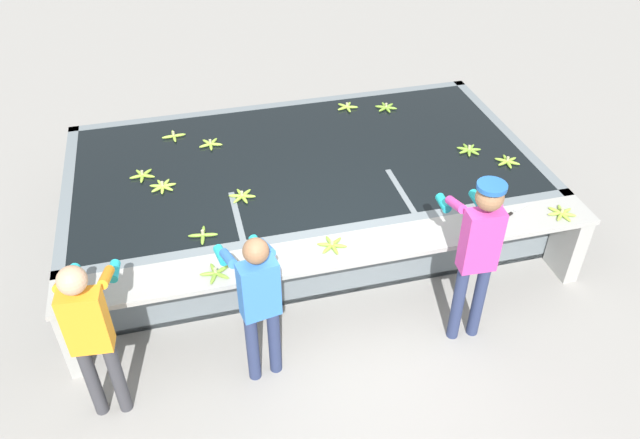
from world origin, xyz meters
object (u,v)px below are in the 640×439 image
(banana_bunch_floating_3, at_px, (507,161))
(banana_bunch_floating_6, at_px, (203,235))
(worker_2, at_px, (478,247))
(banana_bunch_ledge_0, at_px, (561,213))
(worker_1, at_px, (258,297))
(banana_bunch_floating_2, at_px, (174,136))
(knife_0, at_px, (513,212))
(banana_bunch_ledge_2, at_px, (332,245))
(worker_0, at_px, (90,329))
(banana_bunch_ledge_1, at_px, (216,273))
(banana_bunch_floating_7, at_px, (143,175))
(banana_bunch_floating_4, at_px, (163,186))
(banana_bunch_floating_1, at_px, (386,107))
(banana_bunch_floating_0, at_px, (242,196))
(banana_bunch_floating_5, at_px, (469,150))
(banana_bunch_floating_9, at_px, (211,144))
(banana_bunch_floating_8, at_px, (347,107))

(banana_bunch_floating_3, bearing_deg, banana_bunch_floating_6, -172.38)
(worker_2, distance_m, banana_bunch_ledge_0, 1.30)
(worker_1, relative_size, banana_bunch_floating_6, 5.50)
(banana_bunch_floating_2, bearing_deg, knife_0, -36.45)
(worker_2, height_order, banana_bunch_ledge_2, worker_2)
(worker_1, bearing_deg, worker_0, -177.23)
(banana_bunch_ledge_1, bearing_deg, banana_bunch_floating_7, 108.25)
(worker_0, height_order, banana_bunch_floating_6, worker_0)
(banana_bunch_floating_6, xyz_separation_m, banana_bunch_ledge_1, (0.05, -0.56, 0.00))
(banana_bunch_ledge_1, height_order, knife_0, banana_bunch_ledge_1)
(banana_bunch_floating_4, bearing_deg, banana_bunch_ledge_1, -75.70)
(banana_bunch_ledge_1, xyz_separation_m, banana_bunch_ledge_2, (1.08, 0.11, -0.00))
(banana_bunch_floating_6, bearing_deg, knife_0, -7.50)
(banana_bunch_floating_1, bearing_deg, banana_bunch_ledge_1, -134.03)
(banana_bunch_floating_0, xyz_separation_m, banana_bunch_ledge_1, (-0.40, -1.09, 0.00))
(banana_bunch_floating_5, height_order, banana_bunch_floating_9, same)
(banana_bunch_floating_2, distance_m, banana_bunch_floating_8, 2.18)
(banana_bunch_floating_6, xyz_separation_m, knife_0, (3.01, -0.40, -0.01))
(banana_bunch_ledge_0, bearing_deg, worker_1, -171.27)
(banana_bunch_floating_2, height_order, banana_bunch_floating_7, same)
(banana_bunch_floating_0, relative_size, banana_bunch_floating_4, 1.01)
(banana_bunch_ledge_0, relative_size, banana_bunch_ledge_1, 1.01)
(banana_bunch_floating_2, height_order, banana_bunch_ledge_1, banana_bunch_ledge_1)
(banana_bunch_floating_6, bearing_deg, banana_bunch_floating_8, 46.16)
(banana_bunch_floating_6, distance_m, banana_bunch_floating_9, 1.66)
(worker_0, relative_size, banana_bunch_floating_5, 5.76)
(worker_1, relative_size, banana_bunch_ledge_0, 5.55)
(banana_bunch_floating_5, xyz_separation_m, banana_bunch_floating_9, (-2.82, 0.86, 0.00))
(worker_1, bearing_deg, worker_2, -0.69)
(banana_bunch_floating_0, distance_m, banana_bunch_floating_5, 2.64)
(banana_bunch_floating_0, xyz_separation_m, banana_bunch_floating_5, (2.63, 0.25, -0.00))
(banana_bunch_floating_9, bearing_deg, banana_bunch_ledge_1, -95.34)
(banana_bunch_floating_3, xyz_separation_m, banana_bunch_ledge_0, (0.06, -0.99, 0.00))
(worker_0, xyz_separation_m, banana_bunch_floating_4, (0.64, 1.99, -0.13))
(banana_bunch_floating_5, distance_m, knife_0, 1.18)
(banana_bunch_floating_7, distance_m, knife_0, 3.86)
(banana_bunch_floating_5, height_order, banana_bunch_floating_8, same)
(worker_2, distance_m, banana_bunch_floating_8, 3.17)
(banana_bunch_floating_3, xyz_separation_m, banana_bunch_floating_9, (-3.13, 1.19, 0.00))
(worker_0, bearing_deg, worker_1, 2.77)
(banana_bunch_floating_4, bearing_deg, worker_0, -107.76)
(banana_bunch_floating_0, height_order, knife_0, banana_bunch_floating_0)
(banana_bunch_floating_4, bearing_deg, banana_bunch_ledge_0, -21.05)
(banana_bunch_ledge_0, bearing_deg, worker_0, -173.03)
(banana_bunch_floating_7, relative_size, banana_bunch_ledge_1, 1.00)
(worker_0, xyz_separation_m, banana_bunch_floating_5, (4.04, 1.86, -0.13))
(banana_bunch_floating_2, xyz_separation_m, banana_bunch_floating_7, (-0.38, -0.75, -0.00))
(banana_bunch_floating_9, relative_size, banana_bunch_ledge_2, 0.98)
(banana_bunch_floating_5, distance_m, banana_bunch_ledge_1, 3.31)
(banana_bunch_floating_5, xyz_separation_m, banana_bunch_ledge_2, (-1.95, -1.23, 0.00))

